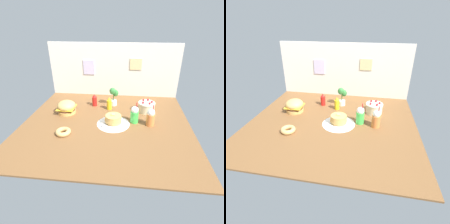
% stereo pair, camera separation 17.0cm
% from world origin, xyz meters
% --- Properties ---
extents(ground_plane, '(2.23, 2.02, 0.02)m').
position_xyz_m(ground_plane, '(0.00, 0.00, -0.01)').
color(ground_plane, brown).
extents(back_wall, '(2.23, 0.04, 0.91)m').
position_xyz_m(back_wall, '(-0.00, 1.01, 0.46)').
color(back_wall, silver).
rests_on(back_wall, ground_plane).
extents(doily_mat, '(0.44, 0.44, 0.00)m').
position_xyz_m(doily_mat, '(0.10, -0.02, 0.00)').
color(doily_mat, white).
rests_on(doily_mat, ground_plane).
extents(burger, '(0.26, 0.26, 0.19)m').
position_xyz_m(burger, '(-0.62, 0.23, 0.09)').
color(burger, '#DBA859').
rests_on(burger, ground_plane).
extents(pancake_stack, '(0.34, 0.34, 0.15)m').
position_xyz_m(pancake_stack, '(0.10, -0.02, 0.06)').
color(pancake_stack, white).
rests_on(pancake_stack, doily_mat).
extents(layer_cake, '(0.25, 0.25, 0.18)m').
position_xyz_m(layer_cake, '(0.56, 0.39, 0.08)').
color(layer_cake, beige).
rests_on(layer_cake, ground_plane).
extents(ketchup_bottle, '(0.08, 0.08, 0.20)m').
position_xyz_m(ketchup_bottle, '(-0.26, 0.52, 0.09)').
color(ketchup_bottle, red).
rests_on(ketchup_bottle, ground_plane).
extents(mustard_bottle, '(0.08, 0.08, 0.20)m').
position_xyz_m(mustard_bottle, '(-0.01, 0.41, 0.09)').
color(mustard_bottle, yellow).
rests_on(mustard_bottle, ground_plane).
extents(cream_soda_cup, '(0.11, 0.11, 0.30)m').
position_xyz_m(cream_soda_cup, '(0.38, 0.05, 0.12)').
color(cream_soda_cup, green).
rests_on(cream_soda_cup, ground_plane).
extents(orange_float_cup, '(0.11, 0.11, 0.30)m').
position_xyz_m(orange_float_cup, '(0.58, -0.00, 0.12)').
color(orange_float_cup, orange).
rests_on(orange_float_cup, ground_plane).
extents(donut_pink_glaze, '(0.18, 0.18, 0.06)m').
position_xyz_m(donut_pink_glaze, '(-0.48, -0.32, 0.03)').
color(donut_pink_glaze, tan).
rests_on(donut_pink_glaze, ground_plane).
extents(potted_plant, '(0.14, 0.12, 0.30)m').
position_xyz_m(potted_plant, '(0.04, 0.57, 0.16)').
color(potted_plant, white).
rests_on(potted_plant, ground_plane).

